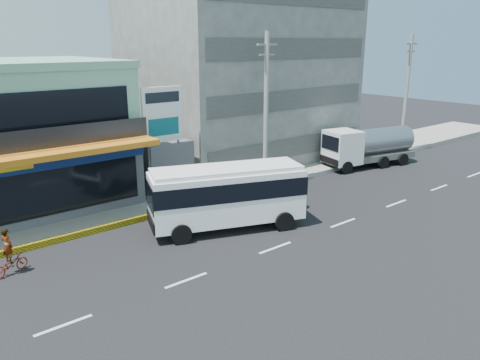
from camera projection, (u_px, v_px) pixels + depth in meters
The scene contains 13 objects.
ground at pixel (275, 248), 22.13m from camera, with size 120.00×120.00×0.00m, color black.
sidewalk at pixel (234, 181), 32.18m from camera, with size 70.00×5.00×0.30m, color gray.
shop_building at pixel (5, 140), 26.52m from camera, with size 12.40×11.70×8.00m.
concrete_building at pixel (240, 72), 37.34m from camera, with size 16.00×12.00×14.00m, color gray.
gap_structure at pixel (150, 163), 30.55m from camera, with size 3.00×6.00×3.50m, color #48484E.
satellite_dish at pixel (156, 138), 29.29m from camera, with size 1.50×1.50×0.15m, color slate.
billboard at pixel (163, 121), 27.26m from camera, with size 2.60×0.18×6.90m.
utility_pole_near at pixel (266, 110), 29.80m from camera, with size 1.60×0.30×10.00m.
utility_pole_far at pixel (406, 94), 39.48m from camera, with size 1.60×0.30×10.00m.
minibus at pixel (227, 192), 23.93m from camera, with size 8.25×5.13×3.30m.
sedan at pixel (273, 201), 26.22m from camera, with size 1.90×4.73×1.61m, color beige.
tanker_truck at pixel (366, 146), 36.12m from camera, with size 7.93×3.83×3.01m.
motorcycle_rider at pixel (9, 259), 19.47m from camera, with size 1.68×1.10×2.03m.
Camera 1 is at (-14.12, -14.68, 9.38)m, focal length 35.00 mm.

